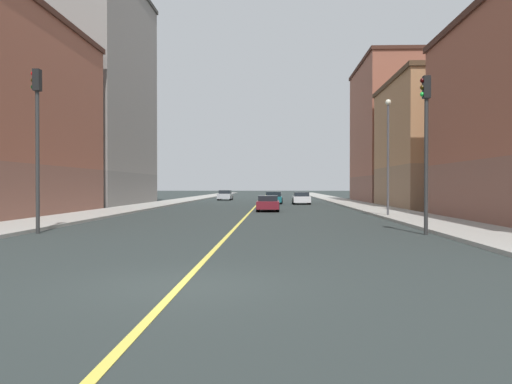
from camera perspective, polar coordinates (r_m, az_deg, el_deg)
The scene contains 14 objects.
ground_plane at distance 10.66m, azimuth -8.22°, elevation -10.08°, with size 400.00×400.00×0.00m, color #29312F.
sidewalk_left at distance 59.92m, azimuth 10.15°, elevation -1.16°, with size 3.79×168.00×0.15m, color #9E9B93.
sidewalk_right at distance 60.56m, azimuth -9.52°, elevation -1.14°, with size 3.79×168.00×0.15m, color #9E9B93.
lane_center_stripe at distance 59.36m, azimuth 0.26°, elevation -1.23°, with size 0.16×154.00×0.01m, color #E5D14C.
building_left_mid at distance 49.74m, azimuth 19.30°, elevation 4.99°, with size 9.01×14.88×11.50m.
building_left_far at distance 65.92m, azimuth 15.01°, elevation 6.26°, with size 9.01×16.86×16.81m.
building_right_midblock at distance 56.50m, azimuth -17.27°, elevation 10.23°, with size 9.01×18.80×22.77m.
traffic_light_left_near at distance 22.30m, azimuth 18.06°, elevation 6.15°, with size 0.40×0.32×6.43m.
traffic_light_right_near at distance 23.64m, azimuth -22.80°, elevation 6.38°, with size 0.40×0.32×6.83m.
street_lamp_left_near at distance 33.96m, azimuth 14.23°, elevation 4.98°, with size 0.36×0.36×7.27m.
car_silver at distance 72.17m, azimuth -3.38°, elevation -0.37°, with size 1.92×4.23×1.37m.
car_teal at distance 57.46m, azimuth 1.94°, elevation -0.66°, with size 2.03×4.19×1.33m.
car_maroon at distance 40.94m, azimuth 1.32°, elevation -1.25°, with size 1.77×4.55×1.22m.
car_white at distance 56.65m, azimuth 4.96°, elevation -0.69°, with size 1.88×4.51×1.30m.
Camera 1 is at (1.87, -10.30, 1.99)m, focal length 36.63 mm.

